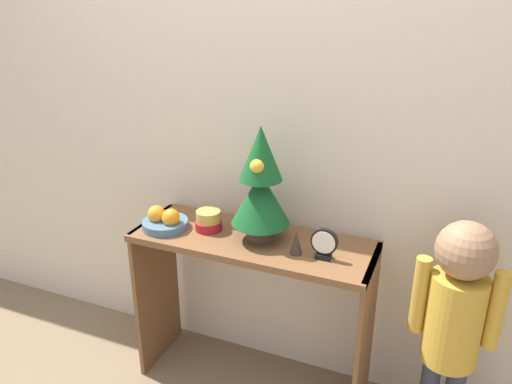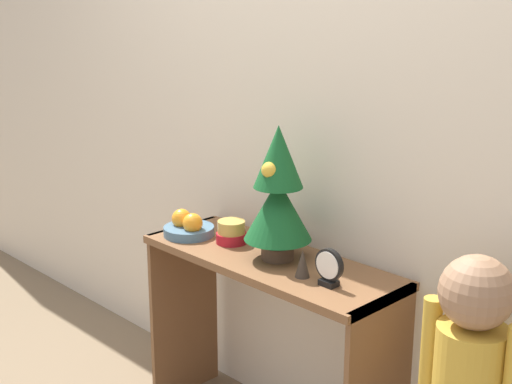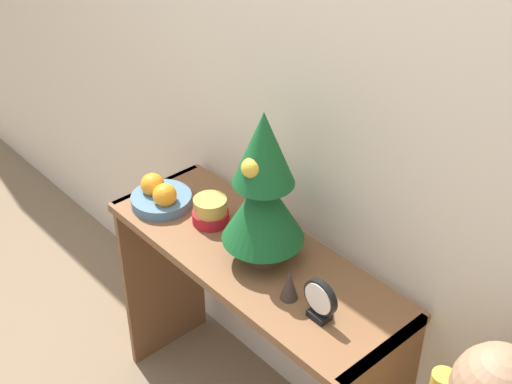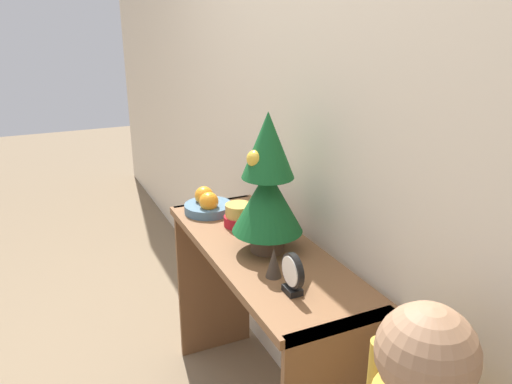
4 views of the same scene
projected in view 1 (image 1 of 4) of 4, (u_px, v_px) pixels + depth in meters
name	position (u px, v px, depth m)	size (l,w,h in m)	color
back_wall	(273.00, 115.00, 2.14)	(7.00, 0.05, 2.50)	beige
console_table	(252.00, 277.00, 2.19)	(1.04, 0.38, 0.77)	brown
mini_tree	(261.00, 185.00, 2.02)	(0.25, 0.25, 0.49)	#4C3828
fruit_bowl	(165.00, 221.00, 2.20)	(0.20, 0.20, 0.10)	#476B84
singing_bowl	(208.00, 221.00, 2.19)	(0.12, 0.12, 0.09)	#AD1923
desk_clock	(324.00, 244.00, 1.94)	(0.11, 0.04, 0.13)	black
figurine	(296.00, 243.00, 1.98)	(0.05, 0.05, 0.10)	#382D23
child_figure	(456.00, 310.00, 1.86)	(0.32, 0.21, 1.00)	#38384C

